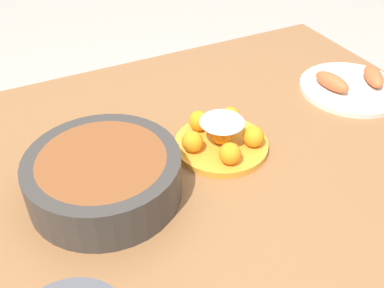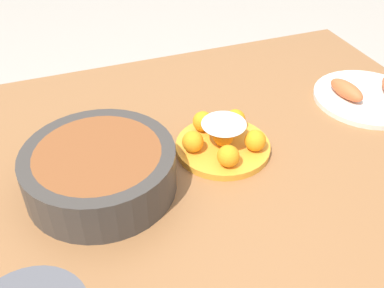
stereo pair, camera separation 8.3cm
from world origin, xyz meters
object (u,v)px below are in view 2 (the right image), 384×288
at_px(seafood_platter, 367,95).
at_px(cake_plate, 223,140).
at_px(dining_table, 162,193).
at_px(serving_bowl, 100,169).

bearing_deg(seafood_platter, cake_plate, 7.86).
relative_size(dining_table, cake_plate, 7.08).
bearing_deg(dining_table, serving_bowl, 8.66).
bearing_deg(dining_table, cake_plate, -177.05).
bearing_deg(cake_plate, serving_bowl, 5.59).
bearing_deg(serving_bowl, cake_plate, -174.41).
height_order(dining_table, seafood_platter, seafood_platter).
xyz_separation_m(serving_bowl, seafood_platter, (-0.73, -0.09, -0.04)).
relative_size(serving_bowl, seafood_platter, 1.11).
bearing_deg(seafood_platter, serving_bowl, 6.98).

